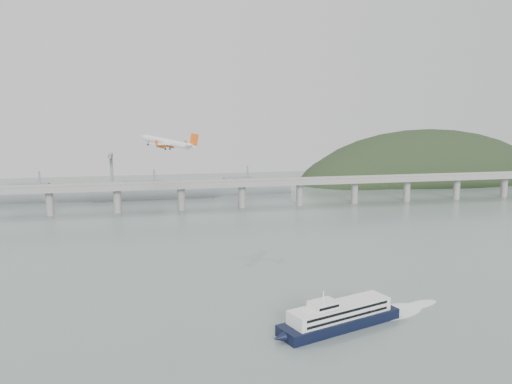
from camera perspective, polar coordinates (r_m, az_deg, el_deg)
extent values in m
plane|color=slate|center=(222.32, 3.11, -11.37)|extent=(900.00, 900.00, 0.00)
cube|color=gray|center=(408.79, -4.37, 0.84)|extent=(800.00, 22.00, 2.20)
cube|color=gray|center=(398.21, -4.16, 0.92)|extent=(800.00, 0.60, 1.80)
cube|color=gray|center=(418.82, -4.58, 1.31)|extent=(800.00, 0.60, 1.80)
cylinder|color=gray|center=(413.12, -22.51, -1.21)|extent=(6.00, 6.00, 21.00)
cylinder|color=gray|center=(407.18, -15.57, -0.99)|extent=(6.00, 6.00, 21.00)
cylinder|color=gray|center=(407.35, -8.54, -0.76)|extent=(6.00, 6.00, 21.00)
cylinder|color=gray|center=(413.60, -1.61, -0.52)|extent=(6.00, 6.00, 21.00)
cylinder|color=gray|center=(425.67, 5.01, -0.28)|extent=(6.00, 6.00, 21.00)
cylinder|color=gray|center=(443.09, 11.20, -0.05)|extent=(6.00, 6.00, 21.00)
cylinder|color=gray|center=(465.25, 16.85, 0.15)|extent=(6.00, 6.00, 21.00)
cylinder|color=gray|center=(491.52, 21.95, 0.34)|extent=(6.00, 6.00, 21.00)
cylinder|color=gray|center=(521.27, 26.49, 0.50)|extent=(6.00, 6.00, 21.00)
ellipsoid|color=#1E2E1A|center=(630.33, 18.94, -0.28)|extent=(320.00, 150.00, 156.00)
ellipsoid|color=#1E2E1A|center=(576.81, 11.39, -0.18)|extent=(140.00, 110.00, 96.00)
ellipsoid|color=#1E2E1A|center=(690.10, 24.88, -0.46)|extent=(220.00, 140.00, 120.00)
cube|color=slate|center=(485.60, -23.38, -0.50)|extent=(95.67, 20.15, 8.00)
cube|color=slate|center=(486.39, -24.54, 0.39)|extent=(33.90, 15.02, 8.00)
cylinder|color=slate|center=(483.46, -23.50, 1.37)|extent=(1.60, 1.60, 14.00)
cube|color=slate|center=(471.58, -11.49, -0.21)|extent=(110.55, 21.43, 8.00)
cube|color=slate|center=(470.39, -12.86, 0.71)|extent=(39.01, 16.73, 8.00)
cylinder|color=slate|center=(469.38, -11.55, 1.72)|extent=(1.60, 1.60, 14.00)
cube|color=slate|center=(490.96, -0.96, 0.32)|extent=(85.00, 13.60, 8.00)
cube|color=slate|center=(488.24, -1.94, 1.22)|extent=(29.75, 11.90, 8.00)
cylinder|color=slate|center=(488.84, -0.96, 2.18)|extent=(1.60, 1.60, 14.00)
cube|color=slate|center=(505.22, -16.16, 2.05)|extent=(3.00, 3.00, 40.00)
cube|color=slate|center=(493.56, -16.33, 3.99)|extent=(3.00, 28.00, 3.00)
cube|color=black|center=(190.63, 9.54, -14.40)|extent=(49.90, 26.27, 3.89)
cone|color=black|center=(176.15, 2.70, -16.31)|extent=(5.84, 5.22, 3.89)
cube|color=white|center=(188.95, 9.58, -13.18)|extent=(41.90, 21.99, 4.87)
cube|color=black|center=(185.04, 10.59, -13.27)|extent=(35.21, 11.67, 0.97)
cube|color=black|center=(185.93, 10.57, -13.94)|extent=(35.21, 11.67, 0.97)
cube|color=black|center=(191.99, 8.62, -12.38)|extent=(35.21, 11.67, 0.97)
cube|color=black|center=(192.84, 8.61, -13.03)|extent=(35.21, 11.67, 0.97)
cube|color=white|center=(182.97, 7.69, -12.64)|extent=(11.38, 9.51, 2.53)
cube|color=black|center=(180.47, 8.39, -12.96)|extent=(8.36, 2.84, 0.97)
cylinder|color=white|center=(181.85, 7.72, -11.72)|extent=(0.61, 0.61, 3.89)
ellipsoid|color=white|center=(208.79, 15.42, -13.05)|extent=(31.02, 22.06, 0.19)
ellipsoid|color=white|center=(218.25, 17.97, -12.19)|extent=(22.17, 13.21, 0.19)
cylinder|color=silver|center=(280.54, -10.13, 5.66)|extent=(24.39, 18.51, 8.05)
cone|color=silver|center=(288.27, -12.80, 6.18)|extent=(5.62, 5.36, 4.12)
cone|color=silver|center=(273.22, -7.21, 5.18)|extent=(6.37, 5.67, 4.29)
cube|color=silver|center=(280.17, -9.98, 5.43)|extent=(21.27, 30.60, 2.85)
cube|color=silver|center=(273.58, -7.37, 5.35)|extent=(8.69, 11.53, 1.36)
cube|color=#DD540F|center=(272.90, -7.08, 5.98)|extent=(4.90, 2.85, 6.95)
cylinder|color=#DD540F|center=(285.65, -9.76, 5.23)|extent=(4.88, 4.33, 2.90)
cylinder|color=black|center=(286.62, -10.11, 5.30)|extent=(1.79, 2.16, 2.26)
cube|color=silver|center=(285.56, -9.73, 5.42)|extent=(2.35, 1.52, 1.57)
cylinder|color=#DD540F|center=(276.36, -10.82, 5.19)|extent=(4.88, 4.33, 2.90)
cylinder|color=black|center=(277.36, -11.18, 5.27)|extent=(1.79, 2.16, 2.26)
cube|color=silver|center=(276.26, -10.79, 5.39)|extent=(2.35, 1.52, 1.57)
cylinder|color=black|center=(282.55, -9.79, 5.09)|extent=(0.87, 0.58, 2.37)
cylinder|color=black|center=(282.65, -9.82, 4.88)|extent=(1.28, 0.93, 1.25)
cylinder|color=black|center=(278.14, -10.29, 5.07)|extent=(0.87, 0.58, 2.37)
cylinder|color=black|center=(278.25, -10.32, 4.86)|extent=(1.28, 0.93, 1.25)
cylinder|color=black|center=(286.53, -12.22, 5.52)|extent=(0.87, 0.58, 2.37)
cylinder|color=black|center=(286.64, -12.25, 5.31)|extent=(1.28, 0.93, 1.25)
cube|color=#DD540F|center=(293.71, -8.06, 5.62)|extent=(1.79, 1.08, 2.56)
cube|color=#DD540F|center=(264.81, -11.32, 5.56)|extent=(1.79, 1.08, 2.56)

